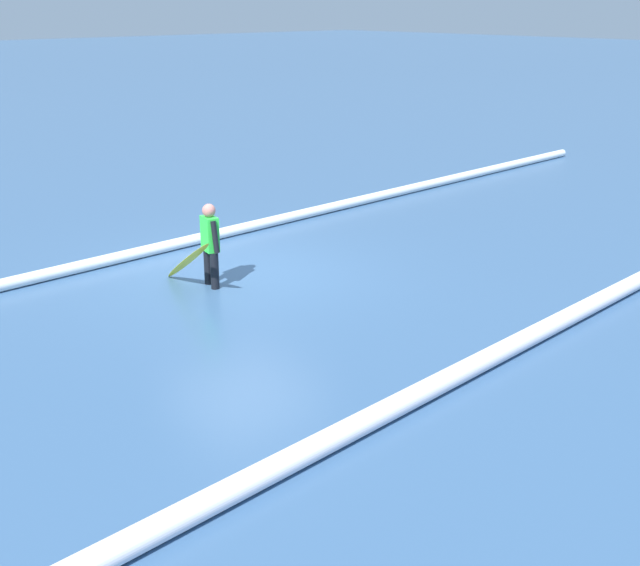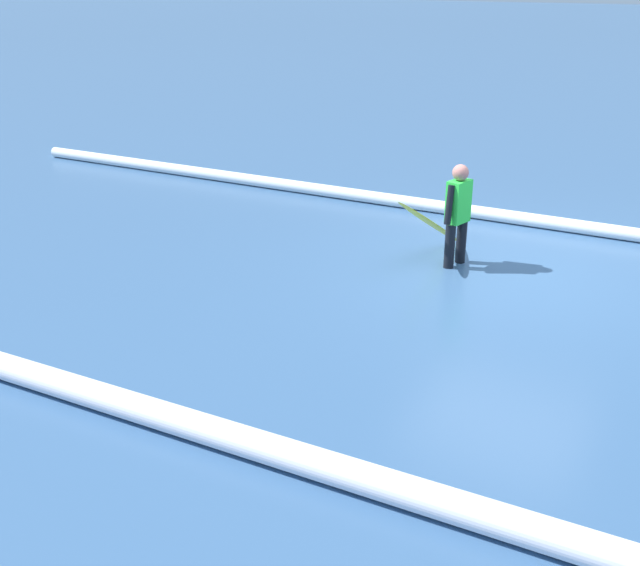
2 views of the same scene
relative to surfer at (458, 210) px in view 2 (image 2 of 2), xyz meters
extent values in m
plane|color=#385B84|center=(-0.78, -0.18, -0.78)|extent=(188.65, 188.65, 0.00)
cylinder|color=black|center=(0.03, 0.14, -0.47)|extent=(0.14, 0.14, 0.62)
cylinder|color=black|center=(-0.03, -0.14, -0.47)|extent=(0.14, 0.14, 0.62)
cube|color=#2DD83F|center=(0.00, 0.00, 0.12)|extent=(0.27, 0.38, 0.58)
sphere|color=#B16E64|center=(0.00, 0.00, 0.52)|extent=(0.22, 0.22, 0.22)
cylinder|color=black|center=(0.05, 0.21, 0.12)|extent=(0.09, 0.17, 0.53)
cylinder|color=black|center=(-0.05, -0.21, 0.12)|extent=(0.09, 0.17, 0.53)
ellipsoid|color=yellow|center=(0.40, -0.09, -0.28)|extent=(0.51, 1.70, 1.03)
ellipsoid|color=red|center=(0.40, -0.09, -0.28)|extent=(0.31, 1.35, 0.83)
cylinder|color=white|center=(-2.75, 4.98, -0.65)|extent=(19.88, 1.24, 0.26)
camera|label=1|loc=(7.48, 10.81, 3.72)|focal=46.31mm
camera|label=2|loc=(-3.36, 9.45, 2.98)|focal=42.89mm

